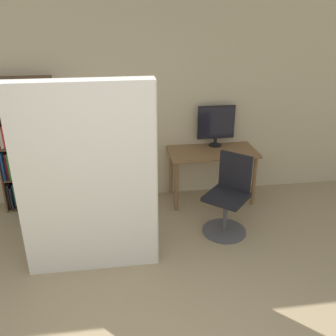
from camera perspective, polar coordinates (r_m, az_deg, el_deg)
The scene contains 6 objects.
wall_back at distance 4.99m, azimuth -6.04°, elevation 10.00°, with size 8.00×0.06×2.70m.
desk at distance 5.07m, azimuth 6.75°, elevation 1.49°, with size 1.17×0.58×0.73m.
monitor at distance 5.12m, azimuth 7.35°, elevation 6.69°, with size 0.51×0.17×0.56m.
office_chair at distance 4.47m, azimuth 9.13°, elevation -5.08°, with size 0.62×0.62×0.95m.
bookshelf at distance 5.14m, azimuth -21.38°, elevation 2.97°, with size 0.74×0.28×1.72m.
mattress_near at distance 3.66m, azimuth -11.99°, elevation -2.04°, with size 1.32×0.20×1.94m.
Camera 1 is at (-0.18, -1.49, 2.53)m, focal length 40.00 mm.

